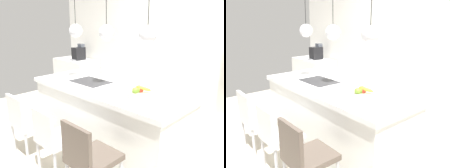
% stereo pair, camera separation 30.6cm
% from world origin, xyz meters
% --- Properties ---
extents(floor, '(6.60, 6.60, 0.00)m').
position_xyz_m(floor, '(0.00, 0.00, 0.00)').
color(floor, beige).
rests_on(floor, ground).
extents(back_wall, '(6.00, 0.10, 2.60)m').
position_xyz_m(back_wall, '(0.00, 1.65, 1.30)').
color(back_wall, silver).
rests_on(back_wall, ground).
extents(kitchen_island, '(2.34, 0.91, 0.92)m').
position_xyz_m(kitchen_island, '(0.00, 0.00, 0.46)').
color(kitchen_island, white).
rests_on(kitchen_island, ground).
extents(sink_basin, '(0.56, 0.40, 0.02)m').
position_xyz_m(sink_basin, '(-0.34, 0.00, 0.91)').
color(sink_basin, '#2D2D30').
rests_on(sink_basin, kitchen_island).
extents(faucet, '(0.02, 0.17, 0.22)m').
position_xyz_m(faucet, '(-0.34, 0.21, 1.06)').
color(faucet, silver).
rests_on(faucet, kitchen_island).
extents(fruit_bowl, '(0.29, 0.29, 0.15)m').
position_xyz_m(fruit_bowl, '(0.59, -0.05, 0.96)').
color(fruit_bowl, beige).
rests_on(fruit_bowl, kitchen_island).
extents(side_counter, '(1.10, 0.60, 0.86)m').
position_xyz_m(side_counter, '(-2.40, 1.28, 0.43)').
color(side_counter, white).
rests_on(side_counter, ground).
extents(coffee_machine, '(0.20, 0.35, 0.38)m').
position_xyz_m(coffee_machine, '(-2.27, 1.28, 1.02)').
color(coffee_machine, black).
rests_on(coffee_machine, side_counter).
extents(chair_near, '(0.45, 0.45, 0.85)m').
position_xyz_m(chair_near, '(-0.65, -0.87, 0.49)').
color(chair_near, silver).
rests_on(chair_near, ground).
extents(chair_middle, '(0.43, 0.42, 0.84)m').
position_xyz_m(chair_middle, '(-0.00, -0.86, 0.48)').
color(chair_middle, silver).
rests_on(chair_middle, ground).
extents(chair_far, '(0.42, 0.46, 0.89)m').
position_xyz_m(chair_far, '(0.63, -0.87, 0.51)').
color(chair_far, brown).
rests_on(chair_far, ground).
extents(pendant_light_left, '(0.20, 0.20, 0.80)m').
position_xyz_m(pendant_light_left, '(-0.64, 0.00, 1.63)').
color(pendant_light_left, silver).
extents(pendant_light_center, '(0.20, 0.20, 0.80)m').
position_xyz_m(pendant_light_center, '(0.00, 0.00, 1.63)').
color(pendant_light_center, silver).
extents(pendant_light_right, '(0.20, 0.20, 0.80)m').
position_xyz_m(pendant_light_right, '(0.64, 0.00, 1.63)').
color(pendant_light_right, silver).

